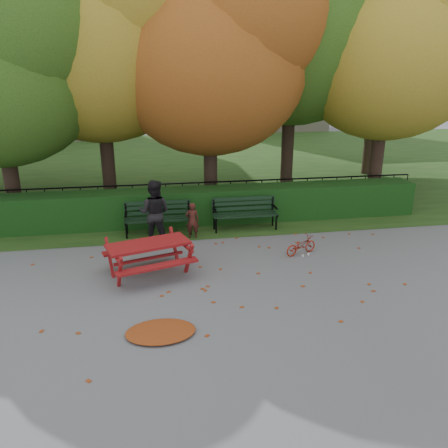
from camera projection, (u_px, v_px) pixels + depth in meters
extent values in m
plane|color=slate|center=(230.00, 292.00, 8.74)|extent=(90.00, 90.00, 0.00)
plane|color=#1A3913|center=(179.00, 162.00, 21.80)|extent=(90.00, 90.00, 0.00)
cube|color=#B2A48D|center=(27.00, 22.00, 29.15)|extent=(10.00, 7.00, 15.00)
cube|color=#B2A48D|center=(266.00, 51.00, 34.22)|extent=(9.00, 6.00, 12.00)
cube|color=black|center=(202.00, 205.00, 12.78)|extent=(13.00, 0.90, 1.00)
cube|color=black|center=(199.00, 211.00, 13.66)|extent=(14.00, 0.04, 0.04)
cube|color=black|center=(199.00, 183.00, 13.36)|extent=(14.00, 0.04, 0.04)
cylinder|color=black|center=(99.00, 203.00, 13.04)|extent=(0.03, 0.03, 1.00)
cylinder|color=black|center=(199.00, 198.00, 13.52)|extent=(0.03, 0.03, 1.00)
cylinder|color=black|center=(292.00, 194.00, 14.00)|extent=(0.03, 0.03, 1.00)
cylinder|color=black|center=(392.00, 190.00, 14.57)|extent=(0.03, 0.03, 1.00)
cylinder|color=black|center=(11.00, 176.00, 12.85)|extent=(0.44, 0.44, 2.62)
sphere|color=#244C16|center=(19.00, 22.00, 11.04)|extent=(4.20, 4.20, 4.20)
cylinder|color=black|center=(108.00, 157.00, 14.32)|extent=(0.44, 0.44, 3.15)
ellipsoid|color=olive|center=(98.00, 46.00, 13.23)|extent=(6.40, 6.40, 5.76)
cylinder|color=black|center=(210.00, 164.00, 14.16)|extent=(0.44, 0.44, 2.80)
ellipsoid|color=brown|center=(209.00, 65.00, 13.19)|extent=(6.00, 6.00, 5.40)
sphere|color=brown|center=(250.00, 14.00, 12.22)|extent=(4.50, 4.50, 4.50)
cylinder|color=black|center=(288.00, 145.00, 15.74)|extent=(0.44, 0.44, 3.50)
ellipsoid|color=#244C16|center=(293.00, 32.00, 14.53)|extent=(6.80, 6.80, 6.12)
cylinder|color=black|center=(377.00, 157.00, 14.85)|extent=(0.44, 0.44, 2.97)
ellipsoid|color=olive|center=(388.00, 57.00, 13.83)|extent=(5.80, 5.80, 5.22)
sphere|color=olive|center=(438.00, 9.00, 12.89)|extent=(4.35, 4.35, 4.35)
cylinder|color=black|center=(370.00, 138.00, 18.85)|extent=(0.44, 0.44, 3.15)
ellipsoid|color=#244C16|center=(379.00, 54.00, 17.76)|extent=(6.00, 6.00, 5.40)
sphere|color=#244C16|center=(418.00, 16.00, 16.80)|extent=(4.50, 4.50, 4.50)
cube|color=black|center=(158.00, 221.00, 11.58)|extent=(1.80, 0.12, 0.04)
cube|color=black|center=(158.00, 219.00, 11.75)|extent=(1.80, 0.12, 0.04)
cube|color=black|center=(158.00, 217.00, 11.92)|extent=(1.80, 0.12, 0.04)
cube|color=black|center=(158.00, 212.00, 11.97)|extent=(1.80, 0.05, 0.10)
cube|color=black|center=(157.00, 207.00, 11.92)|extent=(1.80, 0.05, 0.10)
cube|color=black|center=(157.00, 203.00, 11.88)|extent=(1.80, 0.05, 0.10)
cube|color=black|center=(126.00, 222.00, 11.62)|extent=(0.05, 0.55, 0.06)
cube|color=black|center=(126.00, 211.00, 11.80)|extent=(0.05, 0.05, 0.41)
cylinder|color=black|center=(126.00, 231.00, 11.52)|extent=(0.05, 0.05, 0.44)
cylinder|color=black|center=(127.00, 226.00, 11.85)|extent=(0.05, 0.05, 0.44)
cube|color=black|center=(126.00, 214.00, 11.57)|extent=(0.05, 0.45, 0.04)
cube|color=black|center=(190.00, 218.00, 11.89)|extent=(0.05, 0.55, 0.06)
cube|color=black|center=(189.00, 208.00, 12.07)|extent=(0.05, 0.05, 0.41)
cylinder|color=black|center=(191.00, 227.00, 11.79)|extent=(0.05, 0.05, 0.44)
cylinder|color=black|center=(189.00, 223.00, 12.12)|extent=(0.05, 0.05, 0.44)
cube|color=black|center=(189.00, 211.00, 11.85)|extent=(0.05, 0.45, 0.04)
cube|color=black|center=(247.00, 217.00, 11.97)|extent=(1.80, 0.12, 0.04)
cube|color=black|center=(245.00, 215.00, 12.13)|extent=(1.80, 0.12, 0.04)
cube|color=black|center=(244.00, 213.00, 12.30)|extent=(1.80, 0.12, 0.04)
cube|color=black|center=(243.00, 208.00, 12.35)|extent=(1.80, 0.05, 0.10)
cube|color=black|center=(243.00, 203.00, 12.30)|extent=(1.80, 0.05, 0.10)
cube|color=black|center=(243.00, 199.00, 12.26)|extent=(1.80, 0.05, 0.10)
cube|color=black|center=(215.00, 217.00, 12.00)|extent=(0.05, 0.55, 0.06)
cube|color=black|center=(214.00, 206.00, 12.18)|extent=(0.05, 0.05, 0.41)
cylinder|color=black|center=(216.00, 226.00, 11.90)|extent=(0.05, 0.05, 0.44)
cylinder|color=black|center=(214.00, 222.00, 12.24)|extent=(0.05, 0.05, 0.44)
cube|color=black|center=(215.00, 210.00, 11.96)|extent=(0.05, 0.45, 0.04)
cube|color=black|center=(275.00, 214.00, 12.28)|extent=(0.05, 0.55, 0.06)
cube|color=black|center=(272.00, 203.00, 12.46)|extent=(0.05, 0.05, 0.41)
cylinder|color=black|center=(276.00, 223.00, 12.17)|extent=(0.05, 0.05, 0.44)
cylinder|color=black|center=(273.00, 219.00, 12.51)|extent=(0.05, 0.05, 0.44)
cube|color=black|center=(275.00, 207.00, 12.23)|extent=(0.05, 0.45, 0.04)
cube|color=maroon|center=(148.00, 244.00, 9.27)|extent=(1.85, 1.20, 0.06)
cube|color=maroon|center=(158.00, 266.00, 8.88)|extent=(1.71, 0.74, 0.05)
cube|color=maroon|center=(141.00, 248.00, 9.84)|extent=(1.71, 0.74, 0.05)
cube|color=maroon|center=(120.00, 273.00, 8.69)|extent=(0.20, 0.49, 0.84)
cube|color=maroon|center=(110.00, 258.00, 9.41)|extent=(0.20, 0.49, 0.84)
cube|color=maroon|center=(114.00, 254.00, 8.97)|extent=(0.44, 1.25, 0.06)
cube|color=maroon|center=(189.00, 259.00, 9.33)|extent=(0.20, 0.49, 0.84)
cube|color=maroon|center=(174.00, 246.00, 10.06)|extent=(0.20, 0.49, 0.84)
cube|color=maroon|center=(181.00, 242.00, 9.61)|extent=(0.44, 1.25, 0.06)
cube|color=maroon|center=(149.00, 258.00, 9.37)|extent=(1.47, 0.51, 0.06)
ellipsoid|color=maroon|center=(161.00, 331.00, 7.30)|extent=(1.30, 1.00, 0.08)
imported|color=#431915|center=(192.00, 220.00, 11.50)|extent=(0.37, 0.26, 0.97)
imported|color=black|center=(155.00, 213.00, 10.95)|extent=(0.97, 0.86, 1.68)
imported|color=maroon|center=(301.00, 245.00, 10.51)|extent=(0.93, 0.61, 0.46)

